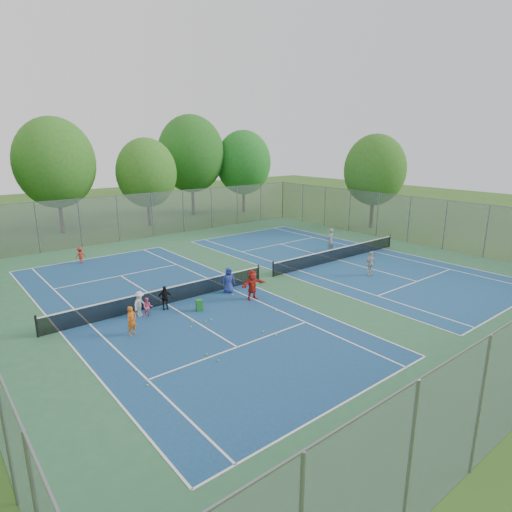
{
  "coord_description": "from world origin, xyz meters",
  "views": [
    {
      "loc": [
        -16.8,
        -19.8,
        8.55
      ],
      "look_at": [
        0.0,
        1.0,
        1.3
      ],
      "focal_mm": 30.0,
      "sensor_mm": 36.0,
      "label": 1
    }
  ],
  "objects": [
    {
      "name": "teen_court_b",
      "position": [
        5.74,
        -3.72,
        0.81
      ],
      "size": [
        0.95,
        0.41,
        1.62
      ],
      "primitive_type": "imported",
      "rotation": [
        0.0,
        0.0,
        0.02
      ],
      "color": "beige",
      "rests_on": "ground"
    },
    {
      "name": "fence_east",
      "position": [
        16.0,
        0.0,
        2.0
      ],
      "size": [
        0.1,
        32.0,
        4.0
      ],
      "primitive_type": "cube",
      "rotation": [
        0.0,
        0.0,
        1.57
      ],
      "color": "gray",
      "rests_on": "ground"
    },
    {
      "name": "instructor",
      "position": [
        8.34,
        2.02,
        0.94
      ],
      "size": [
        0.74,
        0.54,
        1.88
      ],
      "primitive_type": "imported",
      "rotation": [
        0.0,
        0.0,
        3.28
      ],
      "color": "gray",
      "rests_on": "ground"
    },
    {
      "name": "student_a",
      "position": [
        -9.96,
        -2.42,
        0.69
      ],
      "size": [
        0.58,
        0.47,
        1.38
      ],
      "primitive_type": "imported",
      "rotation": [
        0.0,
        0.0,
        0.3
      ],
      "color": "#D25C13",
      "rests_on": "ground"
    },
    {
      "name": "net_left",
      "position": [
        -7.0,
        0.0,
        0.46
      ],
      "size": [
        12.87,
        0.1,
        0.91
      ],
      "primitive_type": "cube",
      "color": "black",
      "rests_on": "ground"
    },
    {
      "name": "tennis_ball_7",
      "position": [
        -8.4,
        -6.16,
        0.03
      ],
      "size": [
        0.07,
        0.07,
        0.07
      ],
      "primitive_type": "sphere",
      "color": "#AFC12C",
      "rests_on": "ground"
    },
    {
      "name": "tennis_ball_11",
      "position": [
        -5.2,
        -5.98,
        0.03
      ],
      "size": [
        0.07,
        0.07,
        0.07
      ],
      "primitive_type": "sphere",
      "color": "yellow",
      "rests_on": "ground"
    },
    {
      "name": "tennis_ball_6",
      "position": [
        -3.45,
        -1.18,
        0.03
      ],
      "size": [
        0.07,
        0.07,
        0.07
      ],
      "primitive_type": "sphere",
      "color": "yellow",
      "rests_on": "ground"
    },
    {
      "name": "tennis_ball_9",
      "position": [
        -4.98,
        -6.62,
        0.03
      ],
      "size": [
        0.07,
        0.07,
        0.07
      ],
      "primitive_type": "sphere",
      "color": "gold",
      "rests_on": "ground"
    },
    {
      "name": "tree_side_e",
      "position": [
        19.0,
        6.0,
        5.74
      ],
      "size": [
        6.0,
        6.0,
        9.2
      ],
      "color": "#443326",
      "rests_on": "ground"
    },
    {
      "name": "tree_nc",
      "position": [
        2.0,
        21.0,
        5.39
      ],
      "size": [
        6.0,
        6.0,
        8.85
      ],
      "color": "#443326",
      "rests_on": "ground"
    },
    {
      "name": "tennis_ball_5",
      "position": [
        -6.19,
        -1.15,
        0.03
      ],
      "size": [
        0.07,
        0.07,
        0.07
      ],
      "primitive_type": "sphere",
      "color": "#BDCB2F",
      "rests_on": "ground"
    },
    {
      "name": "tennis_ball_4",
      "position": [
        -7.16,
        -2.92,
        0.03
      ],
      "size": [
        0.07,
        0.07,
        0.07
      ],
      "primitive_type": "sphere",
      "color": "yellow",
      "rests_on": "ground"
    },
    {
      "name": "student_c",
      "position": [
        -8.77,
        -0.6,
        0.65
      ],
      "size": [
        0.97,
        0.85,
        1.3
      ],
      "primitive_type": "imported",
      "rotation": [
        0.0,
        0.0,
        0.55
      ],
      "color": "silver",
      "rests_on": "ground"
    },
    {
      "name": "ground",
      "position": [
        0.0,
        0.0,
        0.0
      ],
      "size": [
        120.0,
        120.0,
        0.0
      ],
      "primitive_type": "plane",
      "color": "#2E561A",
      "rests_on": "ground"
    },
    {
      "name": "student_e",
      "position": [
        -3.32,
        -0.6,
        0.76
      ],
      "size": [
        0.87,
        0.73,
        1.52
      ],
      "primitive_type": "imported",
      "rotation": [
        0.0,
        0.0,
        -0.4
      ],
      "color": "#283996",
      "rests_on": "ground"
    },
    {
      "name": "tree_nr",
      "position": [
        9.0,
        24.0,
        7.04
      ],
      "size": [
        7.6,
        7.6,
        11.42
      ],
      "color": "#443326",
      "rests_on": "ground"
    },
    {
      "name": "court_pad",
      "position": [
        0.0,
        0.0,
        0.01
      ],
      "size": [
        32.0,
        32.0,
        0.01
      ],
      "primitive_type": "cube",
      "color": "#2E623E",
      "rests_on": "ground"
    },
    {
      "name": "student_f",
      "position": [
        -2.94,
        -2.32,
        0.85
      ],
      "size": [
        1.59,
        0.57,
        1.69
      ],
      "primitive_type": "imported",
      "rotation": [
        0.0,
        0.0,
        -0.04
      ],
      "color": "red",
      "rests_on": "ground"
    },
    {
      "name": "student_b",
      "position": [
        -8.51,
        -0.92,
        0.5
      ],
      "size": [
        0.59,
        0.54,
        1.0
      ],
      "primitive_type": "imported",
      "rotation": [
        0.0,
        0.0,
        -0.41
      ],
      "color": "#E0577A",
      "rests_on": "ground"
    },
    {
      "name": "net_right",
      "position": [
        7.0,
        0.0,
        0.46
      ],
      "size": [
        12.87,
        0.1,
        0.91
      ],
      "primitive_type": "cube",
      "color": "black",
      "rests_on": "ground"
    },
    {
      "name": "student_d",
      "position": [
        -7.4,
        -0.6,
        0.64
      ],
      "size": [
        0.81,
        0.51,
        1.28
      ],
      "primitive_type": "imported",
      "rotation": [
        0.0,
        0.0,
        -0.28
      ],
      "color": "black",
      "rests_on": "ground"
    },
    {
      "name": "tennis_ball_3",
      "position": [
        -7.53,
        -3.42,
        0.03
      ],
      "size": [
        0.07,
        0.07,
        0.07
      ],
      "primitive_type": "sphere",
      "color": "#C7EA36",
      "rests_on": "ground"
    },
    {
      "name": "tennis_ball_2",
      "position": [
        -11.3,
        -6.78,
        0.03
      ],
      "size": [
        0.07,
        0.07,
        0.07
      ],
      "primitive_type": "sphere",
      "color": "#B6C62E",
      "rests_on": "ground"
    },
    {
      "name": "tennis_ball_10",
      "position": [
        -6.65,
        -3.36,
        0.03
      ],
      "size": [
        0.07,
        0.07,
        0.07
      ],
      "primitive_type": "sphere",
      "color": "#BACC2F",
      "rests_on": "ground"
    },
    {
      "name": "tennis_ball_0",
      "position": [
        -6.32,
        -3.29,
        0.03
      ],
      "size": [
        0.07,
        0.07,
        0.07
      ],
      "primitive_type": "sphere",
      "color": "#BAE334",
      "rests_on": "ground"
    },
    {
      "name": "child_far_baseline",
      "position": [
        -8.04,
        11.1,
        0.59
      ],
      "size": [
        0.82,
        0.54,
        1.19
      ],
      "primitive_type": "imported",
      "rotation": [
        0.0,
        0.0,
        3.28
      ],
      "color": "#AB2318",
      "rests_on": "ground"
    },
    {
      "name": "tennis_ball_8",
      "position": [
        -8.32,
        -6.9,
        0.03
      ],
      "size": [
        0.07,
        0.07,
        0.07
      ],
      "primitive_type": "sphere",
      "color": "#A4C32D",
      "rests_on": "ground"
    },
    {
      "name": "tennis_ball_1",
      "position": [
        -3.08,
        -4.49,
        0.03
      ],
      "size": [
        0.07,
        0.07,
        0.07
      ],
      "primitive_type": "sphere",
      "color": "#CCED37",
      "rests_on": "ground"
    },
    {
      "name": "tree_ne",
      "position": [
        15.0,
        22.0,
        5.97
      ],
      "size": [
        6.6,
        6.6,
        9.77
      ],
      "color": "#443326",
      "rests_on": "ground"
    },
    {
      "name": "fence_north",
      "position": [
        0.0,
        16.0,
        2.0
      ],
      "size": [
        32.0,
        0.1,
        4.0
      ],
      "primitive_type": "cube",
      "color": "gray",
      "rests_on": "ground"
    },
    {
      "name": "court_right",
      "position": [
        7.0,
        0.0,
        0.02
      ],
      "size": [
        10.97,
        23.77,
        0.01
      ],
      "primitive_type": "cube",
      "color": "navy",
      "rests_on": "court_pad"
    },
    {
      "name": "ball_crate",
      "position": [
        -8.05,
        0.39,
        0.17
      ],
      "size": [
        0.48,
        0.48,
        0.33
      ],
      "primitive_type": "cube",
      "rotation": [
        0.0,
        0.0,
        -0.27
      ],
      "color": "blue",
      "rests_on": "ground"
    },
    {
      "name": "tree_nl",
      "position": [
        -6.0,
        23.0,
        6.54
      ],
      "size": [
        7.2,
        7.2,
        10.69
      ],
      "color": "#443326",
      "rests_on": "ground"
    },
    {
      "name": "ball_hopper",
      "position": [
        -6.12,
        -1.9,
        0.31
      ],
      "size": [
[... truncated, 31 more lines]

